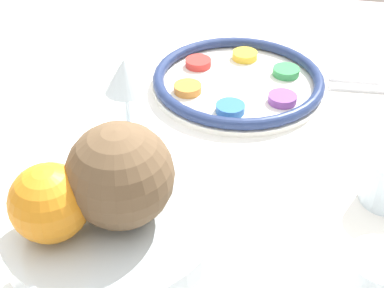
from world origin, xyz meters
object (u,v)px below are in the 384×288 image
object	(u,v)px
cup_far	(375,280)
orange_fruit	(50,203)
coconut	(120,175)
fruit_stand	(113,227)
seder_plate	(238,81)
wine_glass	(125,79)

from	to	relation	value
cup_far	orange_fruit	bearing A→B (deg)	-76.60
coconut	fruit_stand	bearing A→B (deg)	-96.77
seder_plate	cup_far	bearing A→B (deg)	25.92
fruit_stand	cup_far	world-z (taller)	fruit_stand
wine_glass	fruit_stand	distance (m)	0.33
seder_plate	coconut	bearing A→B (deg)	-6.92
seder_plate	coconut	xyz separation A→B (m)	(0.48, -0.06, 0.16)
cup_far	wine_glass	bearing A→B (deg)	-127.09
seder_plate	fruit_stand	world-z (taller)	fruit_stand
orange_fruit	wine_glass	bearing A→B (deg)	-172.92
fruit_stand	orange_fruit	size ratio (longest dim) A/B	2.92
fruit_stand	coconut	world-z (taller)	coconut
seder_plate	cup_far	size ratio (longest dim) A/B	4.38
cup_far	fruit_stand	bearing A→B (deg)	-81.90
coconut	cup_far	xyz separation A→B (m)	(-0.04, 0.27, -0.14)
fruit_stand	cup_far	xyz separation A→B (m)	(-0.04, 0.28, -0.06)
fruit_stand	orange_fruit	world-z (taller)	orange_fruit
seder_plate	wine_glass	xyz separation A→B (m)	(0.15, -0.16, 0.07)
orange_fruit	coconut	xyz separation A→B (m)	(-0.04, 0.06, 0.01)
wine_glass	orange_fruit	size ratio (longest dim) A/B	1.55
orange_fruit	coconut	distance (m)	0.07
seder_plate	fruit_stand	size ratio (longest dim) A/B	1.37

